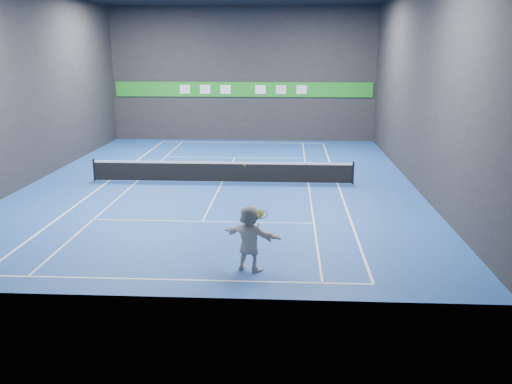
# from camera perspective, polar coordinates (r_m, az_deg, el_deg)

# --- Properties ---
(ground) EXTENTS (26.00, 26.00, 0.00)m
(ground) POSITION_cam_1_polar(r_m,az_deg,el_deg) (27.30, -3.41, 0.98)
(ground) COLOR #1C459B
(ground) RESTS_ON ground
(wall_back) EXTENTS (18.00, 0.10, 9.00)m
(wall_back) POSITION_cam_1_polar(r_m,az_deg,el_deg) (39.56, -1.31, 11.67)
(wall_back) COLOR #242426
(wall_back) RESTS_ON ground
(wall_front) EXTENTS (18.00, 0.10, 9.00)m
(wall_front) POSITION_cam_1_polar(r_m,az_deg,el_deg) (13.87, -9.86, 6.90)
(wall_front) COLOR #242426
(wall_front) RESTS_ON ground
(wall_left) EXTENTS (0.10, 26.00, 9.00)m
(wall_left) POSITION_cam_1_polar(r_m,az_deg,el_deg) (29.10, -21.71, 9.81)
(wall_left) COLOR #242426
(wall_left) RESTS_ON ground
(wall_right) EXTENTS (0.10, 26.00, 9.00)m
(wall_right) POSITION_cam_1_polar(r_m,az_deg,el_deg) (27.11, 16.01, 10.00)
(wall_right) COLOR #242426
(wall_right) RESTS_ON ground
(baseline_near) EXTENTS (10.98, 0.08, 0.01)m
(baseline_near) POSITION_cam_1_polar(r_m,az_deg,el_deg) (16.09, -8.29, -8.67)
(baseline_near) COLOR white
(baseline_near) RESTS_ON ground
(baseline_far) EXTENTS (10.98, 0.08, 0.01)m
(baseline_far) POSITION_cam_1_polar(r_m,az_deg,el_deg) (38.92, -1.40, 4.97)
(baseline_far) COLOR white
(baseline_far) RESTS_ON ground
(sideline_doubles_left) EXTENTS (0.08, 23.78, 0.01)m
(sideline_doubles_left) POSITION_cam_1_polar(r_m,az_deg,el_deg) (28.46, -14.46, 1.10)
(sideline_doubles_left) COLOR white
(sideline_doubles_left) RESTS_ON ground
(sideline_doubles_right) EXTENTS (0.08, 23.78, 0.01)m
(sideline_doubles_right) POSITION_cam_1_polar(r_m,az_deg,el_deg) (27.23, 8.15, 0.83)
(sideline_doubles_right) COLOR white
(sideline_doubles_right) RESTS_ON ground
(sideline_singles_left) EXTENTS (0.06, 23.78, 0.01)m
(sideline_singles_left) POSITION_cam_1_polar(r_m,az_deg,el_deg) (28.07, -11.77, 1.08)
(sideline_singles_left) COLOR white
(sideline_singles_left) RESTS_ON ground
(sideline_singles_right) EXTENTS (0.06, 23.78, 0.01)m
(sideline_singles_right) POSITION_cam_1_polar(r_m,az_deg,el_deg) (27.14, 5.25, 0.88)
(sideline_singles_right) COLOR white
(sideline_singles_right) RESTS_ON ground
(service_line_near) EXTENTS (8.23, 0.06, 0.01)m
(service_line_near) POSITION_cam_1_polar(r_m,az_deg,el_deg) (21.17, -5.38, -2.95)
(service_line_near) COLOR white
(service_line_near) RESTS_ON ground
(service_line_far) EXTENTS (8.23, 0.06, 0.01)m
(service_line_far) POSITION_cam_1_polar(r_m,az_deg,el_deg) (33.53, -2.16, 3.47)
(service_line_far) COLOR white
(service_line_far) RESTS_ON ground
(center_service_line) EXTENTS (0.06, 12.80, 0.01)m
(center_service_line) POSITION_cam_1_polar(r_m,az_deg,el_deg) (27.30, -3.41, 0.99)
(center_service_line) COLOR white
(center_service_line) RESTS_ON ground
(player) EXTENTS (1.88, 1.28, 1.95)m
(player) POSITION_cam_1_polar(r_m,az_deg,el_deg) (16.25, -0.65, -4.62)
(player) COLOR silver
(player) RESTS_ON ground
(tennis_ball) EXTENTS (0.07, 0.07, 0.07)m
(tennis_ball) POSITION_cam_1_polar(r_m,az_deg,el_deg) (15.76, -1.15, 2.69)
(tennis_ball) COLOR #DDF128
(tennis_ball) RESTS_ON player
(tennis_net) EXTENTS (12.50, 0.10, 1.07)m
(tennis_net) POSITION_cam_1_polar(r_m,az_deg,el_deg) (27.18, -3.42, 2.09)
(tennis_net) COLOR black
(tennis_net) RESTS_ON ground
(sponsor_banner) EXTENTS (17.64, 0.11, 1.00)m
(sponsor_banner) POSITION_cam_1_polar(r_m,az_deg,el_deg) (39.56, -1.31, 10.21)
(sponsor_banner) COLOR #1F8F24
(sponsor_banner) RESTS_ON wall_back
(tennis_racket) EXTENTS (0.50, 0.37, 0.64)m
(tennis_racket) POSITION_cam_1_polar(r_m,az_deg,el_deg) (16.08, 0.58, -2.42)
(tennis_racket) COLOR red
(tennis_racket) RESTS_ON player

